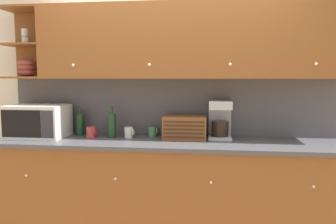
# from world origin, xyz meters

# --- Properties ---
(ground_plane) EXTENTS (24.00, 24.00, 0.00)m
(ground_plane) POSITION_xyz_m (0.00, 0.00, 0.00)
(ground_plane) COLOR #9E754C
(wall_back) EXTENTS (5.76, 0.06, 2.60)m
(wall_back) POSITION_xyz_m (0.00, 0.03, 1.30)
(wall_back) COLOR silver
(wall_back) RESTS_ON ground_plane
(counter_unit) EXTENTS (3.38, 0.65, 0.94)m
(counter_unit) POSITION_xyz_m (0.00, -0.31, 0.47)
(counter_unit) COLOR brown
(counter_unit) RESTS_ON ground_plane
(backsplash_panel) EXTENTS (3.36, 0.01, 0.59)m
(backsplash_panel) POSITION_xyz_m (0.00, -0.01, 1.23)
(backsplash_panel) COLOR #4C4C51
(backsplash_panel) RESTS_ON counter_unit
(upper_cabinets) EXTENTS (3.36, 0.38, 0.71)m
(upper_cabinets) POSITION_xyz_m (0.16, -0.18, 1.88)
(upper_cabinets) COLOR brown
(upper_cabinets) RESTS_ON backsplash_panel
(microwave) EXTENTS (0.56, 0.42, 0.33)m
(microwave) POSITION_xyz_m (-1.32, -0.28, 1.10)
(microwave) COLOR silver
(microwave) RESTS_ON counter_unit
(wine_bottle) EXTENTS (0.08, 0.08, 0.29)m
(wine_bottle) POSITION_xyz_m (-0.94, -0.12, 1.07)
(wine_bottle) COLOR #19381E
(wine_bottle) RESTS_ON counter_unit
(mug) EXTENTS (0.10, 0.09, 0.11)m
(mug) POSITION_xyz_m (-0.77, -0.24, 0.99)
(mug) COLOR #B73D38
(mug) RESTS_ON counter_unit
(second_wine_bottle) EXTENTS (0.08, 0.08, 0.31)m
(second_wine_bottle) POSITION_xyz_m (-0.57, -0.22, 1.08)
(second_wine_bottle) COLOR #19381E
(second_wine_bottle) RESTS_ON counter_unit
(mug_patterned_third) EXTENTS (0.10, 0.08, 0.11)m
(mug_patterned_third) POSITION_xyz_m (-0.40, -0.19, 0.99)
(mug_patterned_third) COLOR silver
(mug_patterned_third) RESTS_ON counter_unit
(mug_blue_second) EXTENTS (0.10, 0.08, 0.10)m
(mug_blue_second) POSITION_xyz_m (-0.17, -0.10, 0.99)
(mug_blue_second) COLOR #4C845B
(mug_blue_second) RESTS_ON counter_unit
(bread_box) EXTENTS (0.42, 0.27, 0.23)m
(bread_box) POSITION_xyz_m (0.16, -0.19, 1.05)
(bread_box) COLOR brown
(bread_box) RESTS_ON counter_unit
(coffee_maker) EXTENTS (0.22, 0.24, 0.38)m
(coffee_maker) POSITION_xyz_m (0.51, -0.13, 1.13)
(coffee_maker) COLOR #B7B7BC
(coffee_maker) RESTS_ON counter_unit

